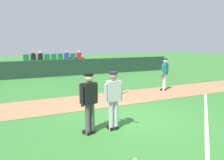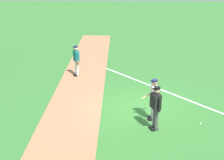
{
  "view_description": "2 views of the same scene",
  "coord_description": "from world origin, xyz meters",
  "views": [
    {
      "loc": [
        -3.64,
        -6.29,
        2.6
      ],
      "look_at": [
        0.19,
        1.83,
        1.09
      ],
      "focal_mm": 35.89,
      "sensor_mm": 36.0,
      "label": 1
    },
    {
      "loc": [
        -11.34,
        0.91,
        5.93
      ],
      "look_at": [
        0.57,
        1.18,
        1.15
      ],
      "focal_mm": 46.54,
      "sensor_mm": 36.0,
      "label": 2
    }
  ],
  "objects": [
    {
      "name": "ground_plane",
      "position": [
        0.0,
        0.0,
        0.0
      ],
      "size": [
        80.0,
        80.0,
        0.0
      ],
      "primitive_type": "plane",
      "color": "#33702D"
    },
    {
      "name": "infield_dirt_path",
      "position": [
        0.0,
        2.85,
        0.01
      ],
      "size": [
        28.0,
        2.44,
        0.03
      ],
      "primitive_type": "cube",
      "color": "#9E704C",
      "rests_on": "ground"
    },
    {
      "name": "runner_teal_jersey",
      "position": [
        3.99,
        3.25,
        0.96
      ],
      "size": [
        0.63,
        0.43,
        1.76
      ],
      "color": "white",
      "rests_on": "ground"
    },
    {
      "name": "umpire_home_plate",
      "position": [
        -1.62,
        -0.5,
        1.0
      ],
      "size": [
        0.56,
        0.41,
        1.76
      ],
      "color": "#4C4C4C",
      "rests_on": "ground"
    },
    {
      "name": "foul_line_chalk",
      "position": [
        3.0,
        -0.5,
        0.01
      ],
      "size": [
        8.89,
        8.21,
        0.01
      ],
      "primitive_type": "cube",
      "rotation": [
        0.0,
        0.0,
        0.75
      ],
      "color": "white",
      "rests_on": "ground"
    },
    {
      "name": "batter_grey_jersey",
      "position": [
        -0.86,
        -0.51,
        0.97
      ],
      "size": [
        0.7,
        0.77,
        1.76
      ],
      "color": "#B2B2B2",
      "rests_on": "ground"
    },
    {
      "name": "baseball",
      "position": [
        -1.23,
        -2.37,
        0.04
      ],
      "size": [
        0.07,
        0.07,
        0.07
      ],
      "primitive_type": "sphere",
      "color": "white",
      "rests_on": "ground"
    }
  ]
}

